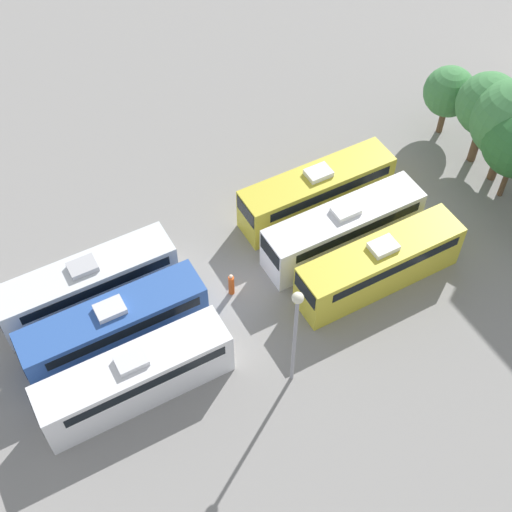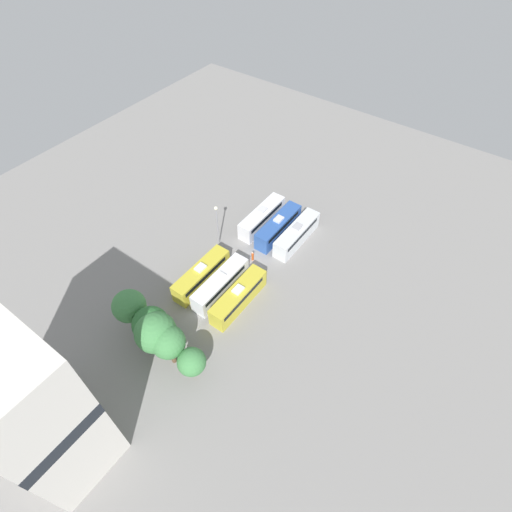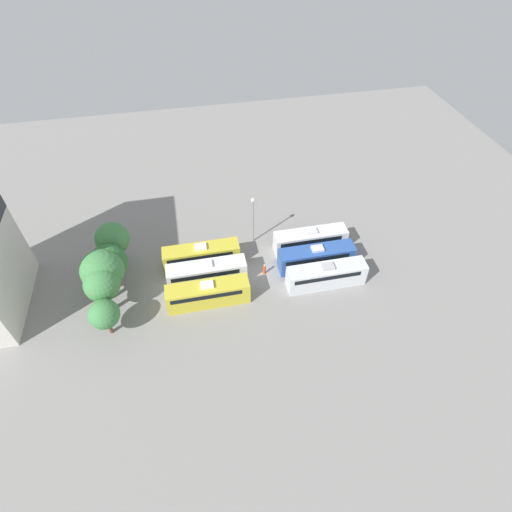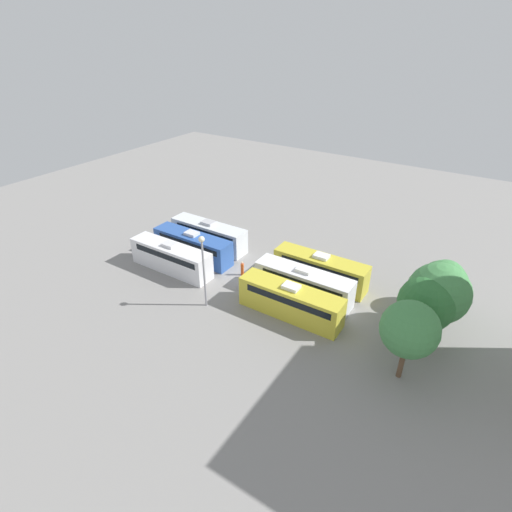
{
  "view_description": "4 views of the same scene",
  "coord_description": "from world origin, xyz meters",
  "px_view_note": "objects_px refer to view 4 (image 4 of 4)",
  "views": [
    {
      "loc": [
        23.04,
        -11.37,
        35.08
      ],
      "look_at": [
        0.16,
        1.27,
        2.76
      ],
      "focal_mm": 50.0,
      "sensor_mm": 36.0,
      "label": 1
    },
    {
      "loc": [
        -25.31,
        33.7,
        48.38
      ],
      "look_at": [
        -1.23,
        0.43,
        2.35
      ],
      "focal_mm": 28.0,
      "sensor_mm": 36.0,
      "label": 2
    },
    {
      "loc": [
        -36.19,
        8.31,
        41.06
      ],
      "look_at": [
        1.2,
        0.6,
        2.41
      ],
      "focal_mm": 28.0,
      "sensor_mm": 36.0,
      "label": 3
    },
    {
      "loc": [
        31.89,
        22.2,
        24.72
      ],
      "look_at": [
        0.34,
        1.77,
        3.32
      ],
      "focal_mm": 28.0,
      "sensor_mm": 36.0,
      "label": 4
    }
  ],
  "objects_px": {
    "bus_1": "(193,245)",
    "worker_person": "(242,269)",
    "light_pole": "(203,260)",
    "bus_3": "(321,269)",
    "bus_5": "(291,300)",
    "bus_4": "(304,283)",
    "tree_4": "(410,329)",
    "bus_0": "(209,234)",
    "bus_2": "(171,257)",
    "tree_2": "(438,293)",
    "tree_3": "(426,303)",
    "tree_1": "(442,284)",
    "tree_0": "(445,278)"
  },
  "relations": [
    {
      "from": "bus_1",
      "to": "worker_person",
      "type": "height_order",
      "value": "bus_1"
    },
    {
      "from": "bus_1",
      "to": "light_pole",
      "type": "xyz_separation_m",
      "value": [
        6.8,
        7.51,
        3.61
      ]
    },
    {
      "from": "light_pole",
      "to": "bus_3",
      "type": "bearing_deg",
      "value": 142.18
    },
    {
      "from": "bus_3",
      "to": "light_pole",
      "type": "xyz_separation_m",
      "value": [
        10.23,
        -7.94,
        3.61
      ]
    },
    {
      "from": "bus_5",
      "to": "light_pole",
      "type": "relative_size",
      "value": 1.33
    },
    {
      "from": "bus_4",
      "to": "tree_4",
      "type": "bearing_deg",
      "value": 64.14
    },
    {
      "from": "bus_5",
      "to": "bus_0",
      "type": "bearing_deg",
      "value": -113.93
    },
    {
      "from": "bus_0",
      "to": "bus_2",
      "type": "height_order",
      "value": "same"
    },
    {
      "from": "bus_5",
      "to": "tree_2",
      "type": "relative_size",
      "value": 1.35
    },
    {
      "from": "bus_5",
      "to": "worker_person",
      "type": "bearing_deg",
      "value": -113.37
    },
    {
      "from": "tree_3",
      "to": "tree_4",
      "type": "height_order",
      "value": "tree_3"
    },
    {
      "from": "bus_5",
      "to": "tree_2",
      "type": "height_order",
      "value": "tree_2"
    },
    {
      "from": "bus_5",
      "to": "tree_1",
      "type": "relative_size",
      "value": 1.49
    },
    {
      "from": "bus_3",
      "to": "bus_5",
      "type": "bearing_deg",
      "value": 0.58
    },
    {
      "from": "bus_3",
      "to": "tree_3",
      "type": "distance_m",
      "value": 13.05
    },
    {
      "from": "worker_person",
      "to": "tree_4",
      "type": "relative_size",
      "value": 0.24
    },
    {
      "from": "bus_3",
      "to": "worker_person",
      "type": "relative_size",
      "value": 6.06
    },
    {
      "from": "bus_4",
      "to": "tree_0",
      "type": "distance_m",
      "value": 13.81
    },
    {
      "from": "bus_1",
      "to": "tree_3",
      "type": "bearing_deg",
      "value": 86.82
    },
    {
      "from": "bus_4",
      "to": "tree_0",
      "type": "relative_size",
      "value": 1.95
    },
    {
      "from": "bus_2",
      "to": "tree_3",
      "type": "height_order",
      "value": "tree_3"
    },
    {
      "from": "tree_3",
      "to": "tree_2",
      "type": "bearing_deg",
      "value": 159.8
    },
    {
      "from": "bus_4",
      "to": "tree_2",
      "type": "relative_size",
      "value": 1.35
    },
    {
      "from": "bus_1",
      "to": "light_pole",
      "type": "relative_size",
      "value": 1.33
    },
    {
      "from": "bus_0",
      "to": "tree_3",
      "type": "relative_size",
      "value": 1.47
    },
    {
      "from": "tree_0",
      "to": "bus_5",
      "type": "bearing_deg",
      "value": -52.65
    },
    {
      "from": "bus_4",
      "to": "tree_1",
      "type": "bearing_deg",
      "value": 100.35
    },
    {
      "from": "bus_5",
      "to": "tree_2",
      "type": "bearing_deg",
      "value": 106.34
    },
    {
      "from": "tree_3",
      "to": "bus_4",
      "type": "bearing_deg",
      "value": -96.6
    },
    {
      "from": "bus_3",
      "to": "worker_person",
      "type": "height_order",
      "value": "bus_3"
    },
    {
      "from": "bus_1",
      "to": "tree_0",
      "type": "bearing_deg",
      "value": 101.6
    },
    {
      "from": "bus_1",
      "to": "tree_4",
      "type": "xyz_separation_m",
      "value": [
        5.78,
        26.84,
        3.15
      ]
    },
    {
      "from": "bus_0",
      "to": "tree_2",
      "type": "relative_size",
      "value": 1.35
    },
    {
      "from": "bus_0",
      "to": "worker_person",
      "type": "bearing_deg",
      "value": 65.46
    },
    {
      "from": "tree_3",
      "to": "tree_0",
      "type": "bearing_deg",
      "value": 176.54
    },
    {
      "from": "worker_person",
      "to": "bus_4",
      "type": "bearing_deg",
      "value": 89.09
    },
    {
      "from": "bus_0",
      "to": "tree_4",
      "type": "bearing_deg",
      "value": 71.17
    },
    {
      "from": "bus_2",
      "to": "worker_person",
      "type": "distance_m",
      "value": 8.39
    },
    {
      "from": "bus_5",
      "to": "worker_person",
      "type": "relative_size",
      "value": 6.06
    },
    {
      "from": "bus_0",
      "to": "bus_3",
      "type": "bearing_deg",
      "value": 89.84
    },
    {
      "from": "bus_3",
      "to": "bus_4",
      "type": "height_order",
      "value": "same"
    },
    {
      "from": "bus_2",
      "to": "tree_4",
      "type": "xyz_separation_m",
      "value": [
        2.23,
        27.08,
        3.15
      ]
    },
    {
      "from": "bus_2",
      "to": "light_pole",
      "type": "relative_size",
      "value": 1.33
    },
    {
      "from": "bus_4",
      "to": "tree_4",
      "type": "relative_size",
      "value": 1.47
    },
    {
      "from": "bus_2",
      "to": "tree_4",
      "type": "height_order",
      "value": "tree_4"
    },
    {
      "from": "bus_3",
      "to": "bus_5",
      "type": "xyz_separation_m",
      "value": [
        6.97,
        0.07,
        0.0
      ]
    },
    {
      "from": "bus_3",
      "to": "light_pole",
      "type": "distance_m",
      "value": 13.44
    },
    {
      "from": "bus_5",
      "to": "tree_3",
      "type": "distance_m",
      "value": 12.18
    },
    {
      "from": "tree_4",
      "to": "tree_1",
      "type": "bearing_deg",
      "value": 173.98
    },
    {
      "from": "bus_1",
      "to": "bus_5",
      "type": "relative_size",
      "value": 1.0
    }
  ]
}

